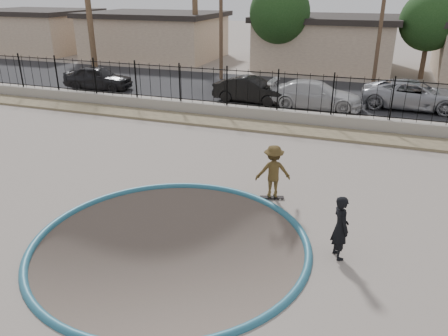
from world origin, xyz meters
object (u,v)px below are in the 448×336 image
at_px(car_a, 98,78).
at_px(car_d, 414,95).
at_px(car_c, 315,95).
at_px(videographer, 340,227).
at_px(skater, 273,174).
at_px(skateboard, 272,197).
at_px(car_b, 252,90).

relative_size(car_a, car_d, 0.81).
bearing_deg(car_d, car_c, 110.87).
bearing_deg(car_c, videographer, -169.48).
bearing_deg(skater, videographer, 109.65).
distance_m(car_c, car_d, 5.09).
distance_m(skateboard, videographer, 3.39).
bearing_deg(skater, skateboard, -138.96).
relative_size(skateboard, car_a, 0.18).
bearing_deg(skateboard, car_c, 74.47).
relative_size(skateboard, videographer, 0.47).
xyz_separation_m(skater, skateboard, (0.00, 0.00, -0.76)).
distance_m(car_b, car_c, 3.46).
xyz_separation_m(videographer, car_c, (-2.69, 13.55, -0.06)).
height_order(skater, car_d, skater).
bearing_deg(skateboard, videographer, -65.92).
bearing_deg(car_d, videographer, 174.49).
bearing_deg(car_d, car_a, 97.56).
relative_size(videographer, car_c, 0.33).
bearing_deg(car_b, car_d, -73.59).
bearing_deg(car_c, skateboard, -178.25).
bearing_deg(skateboard, car_d, 53.09).
xyz_separation_m(car_a, car_d, (18.20, 1.60, 0.01)).
height_order(car_c, car_d, car_d).
bearing_deg(car_b, skater, -154.99).
bearing_deg(skater, car_c, -109.96).
height_order(skater, car_b, skater).
distance_m(car_a, car_d, 18.27).
bearing_deg(car_a, car_c, -94.82).
bearing_deg(car_d, car_b, 103.46).
bearing_deg(car_c, car_b, 89.31).
relative_size(skater, videographer, 1.02).
height_order(videographer, car_a, videographer).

